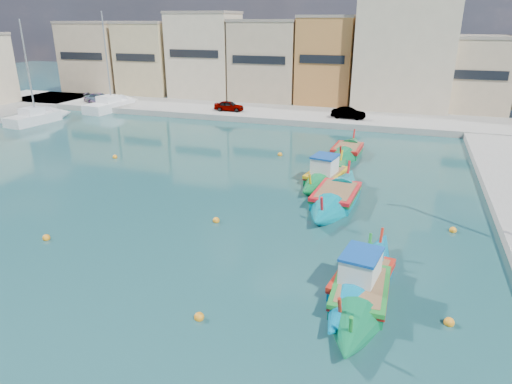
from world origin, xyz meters
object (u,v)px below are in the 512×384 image
at_px(luzzu_cyan_mid, 336,198).
at_px(luzzu_green, 347,151).
at_px(luzzu_turquoise_cabin, 362,280).
at_px(church_block, 407,34).
at_px(luzzu_blue_south, 360,294).
at_px(luzzu_blue_cabin, 326,176).
at_px(yacht_midnorth, 46,116).
at_px(yacht_north, 120,104).

relative_size(luzzu_cyan_mid, luzzu_green, 1.20).
relative_size(luzzu_turquoise_cabin, luzzu_cyan_mid, 0.90).
bearing_deg(church_block, luzzu_cyan_mid, -94.28).
xyz_separation_m(luzzu_cyan_mid, luzzu_blue_south, (2.46, -9.49, -0.04)).
xyz_separation_m(luzzu_turquoise_cabin, luzzu_blue_cabin, (-3.59, 11.99, 0.02)).
bearing_deg(yacht_midnorth, luzzu_green, -5.31).
height_order(luzzu_cyan_mid, luzzu_green, luzzu_cyan_mid).
height_order(luzzu_turquoise_cabin, yacht_midnorth, yacht_midnorth).
bearing_deg(luzzu_blue_south, church_block, 90.24).
distance_m(luzzu_turquoise_cabin, yacht_midnorth, 40.86).
relative_size(luzzu_turquoise_cabin, luzzu_green, 1.09).
xyz_separation_m(luzzu_turquoise_cabin, yacht_north, (-31.38, 30.14, 0.14)).
bearing_deg(luzzu_blue_cabin, church_block, 82.74).
height_order(luzzu_turquoise_cabin, luzzu_green, luzzu_turquoise_cabin).
xyz_separation_m(luzzu_blue_cabin, yacht_midnorth, (-31.04, 9.69, 0.08)).
distance_m(luzzu_cyan_mid, yacht_north, 36.10).
distance_m(luzzu_cyan_mid, luzzu_blue_south, 9.80).
height_order(luzzu_turquoise_cabin, yacht_north, yacht_north).
xyz_separation_m(luzzu_green, yacht_north, (-28.20, 11.39, 0.20)).
bearing_deg(yacht_north, yacht_midnorth, -111.02).
distance_m(luzzu_blue_cabin, luzzu_blue_south, 13.38).
relative_size(luzzu_blue_cabin, luzzu_blue_south, 0.99).
distance_m(luzzu_blue_south, yacht_midnorth, 41.37).
xyz_separation_m(luzzu_blue_cabin, luzzu_green, (0.41, 6.76, -0.09)).
xyz_separation_m(luzzu_turquoise_cabin, luzzu_cyan_mid, (-2.41, 8.60, -0.03)).
distance_m(luzzu_cyan_mid, luzzu_green, 10.18).
distance_m(church_block, yacht_north, 33.51).
bearing_deg(luzzu_green, luzzu_blue_cabin, -93.45).
bearing_deg(yacht_midnorth, luzzu_blue_south, -33.05).
relative_size(church_block, luzzu_turquoise_cabin, 2.26).
xyz_separation_m(luzzu_green, yacht_midnorth, (-31.45, 2.92, 0.16)).
distance_m(luzzu_blue_cabin, luzzu_cyan_mid, 3.59).
bearing_deg(luzzu_blue_south, yacht_north, 135.37).
bearing_deg(luzzu_green, luzzu_turquoise_cabin, -80.36).
bearing_deg(luzzu_green, yacht_midnorth, 174.69).
distance_m(luzzu_green, luzzu_blue_south, 19.90).
distance_m(luzzu_turquoise_cabin, luzzu_cyan_mid, 8.93).
height_order(church_block, luzzu_green, church_block).
distance_m(church_block, luzzu_blue_cabin, 28.60).
bearing_deg(luzzu_cyan_mid, yacht_north, 143.37).
bearing_deg(luzzu_blue_cabin, yacht_north, 146.86).
bearing_deg(luzzu_cyan_mid, yacht_midnorth, 157.91).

